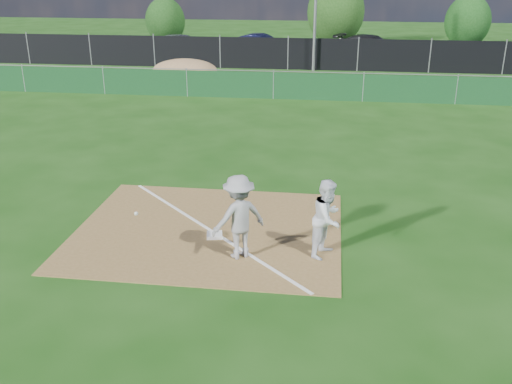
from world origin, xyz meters
TOP-DOWN VIEW (x-y plane):
  - ground at (0.00, 10.00)m, footprint 90.00×90.00m
  - infield_dirt at (0.00, 1.00)m, footprint 6.00×5.00m
  - foul_line at (0.00, 1.00)m, footprint 5.01×5.01m
  - green_fence at (0.00, 15.00)m, footprint 44.00×0.05m
  - dirt_mound at (-5.00, 18.50)m, footprint 3.38×2.60m
  - black_fence at (0.00, 23.00)m, footprint 46.00×0.04m
  - parking_lot at (0.00, 28.00)m, footprint 46.00×9.00m
  - first_base at (0.21, 0.65)m, footprint 0.40×0.40m
  - play_at_first at (0.90, -0.18)m, footprint 2.76×1.20m
  - runner at (2.69, 0.18)m, footprint 0.90×0.99m
  - car_left at (-7.56, 27.74)m, footprint 4.53×2.77m
  - car_mid at (-2.18, 27.95)m, footprint 4.57×2.60m
  - car_right at (5.10, 28.34)m, footprint 5.33×3.64m
  - tree_left at (-9.98, 32.37)m, footprint 2.94×2.94m
  - tree_mid at (2.62, 33.07)m, footprint 4.12×4.12m
  - tree_right at (11.98, 33.30)m, footprint 3.18×3.18m

SIDE VIEW (x-z plane):
  - ground at x=0.00m, z-range 0.00..0.00m
  - parking_lot at x=0.00m, z-range 0.00..0.01m
  - infield_dirt at x=0.00m, z-range 0.00..0.02m
  - foul_line at x=0.00m, z-range 0.02..0.03m
  - first_base at x=0.21m, z-range 0.02..0.09m
  - dirt_mound at x=-5.00m, z-range 0.00..1.17m
  - green_fence at x=0.00m, z-range 0.00..1.20m
  - car_mid at x=-2.18m, z-range 0.01..1.44m
  - car_right at x=5.10m, z-range 0.01..1.44m
  - car_left at x=-7.56m, z-range 0.01..1.45m
  - runner at x=2.69m, z-range 0.00..1.66m
  - black_fence at x=0.00m, z-range 0.00..1.80m
  - play_at_first at x=0.90m, z-range 0.02..1.80m
  - tree_left at x=-9.98m, z-range 0.05..3.54m
  - tree_right at x=11.98m, z-range 0.06..3.83m
  - tree_mid at x=2.62m, z-range 0.07..4.96m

